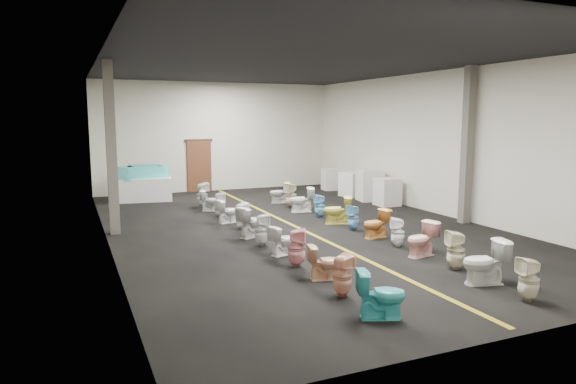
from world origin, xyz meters
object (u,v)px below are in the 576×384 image
at_px(appliance_crate_b, 370,185).
at_px(toilet_left_2, 325,262).
at_px(appliance_crate_d, 330,179).
at_px(toilet_right_7, 337,210).
at_px(toilet_left_7, 241,216).
at_px(bathtub, 144,172).
at_px(toilet_right_3, 422,239).
at_px(toilet_right_4, 398,232).
at_px(toilet_left_4, 283,240).
at_px(toilet_left_9, 219,204).
at_px(toilet_left_6, 252,222).
at_px(toilet_right_10, 291,195).
at_px(toilet_left_0, 381,294).
at_px(toilet_right_1, 485,262).
at_px(toilet_right_9, 301,200).
at_px(toilet_left_1, 342,276).
at_px(toilet_left_3, 296,248).
at_px(toilet_left_5, 262,230).
at_px(toilet_right_6, 353,218).
at_px(toilet_left_10, 211,201).
at_px(toilet_left_11, 202,195).
at_px(toilet_right_0, 529,279).
at_px(appliance_crate_c, 353,184).
at_px(toilet_right_5, 376,224).
at_px(display_table, 145,189).
at_px(toilet_right_8, 320,206).
at_px(toilet_right_11, 280,193).
at_px(toilet_left_8, 228,211).
at_px(toilet_right_2, 456,250).

height_order(appliance_crate_b, toilet_left_2, appliance_crate_b).
bearing_deg(appliance_crate_d, toilet_right_7, -116.30).
bearing_deg(toilet_left_7, bathtub, -1.97).
xyz_separation_m(toilet_right_3, toilet_right_4, (0.02, 0.92, -0.03)).
bearing_deg(toilet_left_4, toilet_left_9, -16.01).
bearing_deg(toilet_left_6, toilet_right_10, -59.40).
bearing_deg(appliance_crate_b, toilet_left_7, -154.68).
distance_m(appliance_crate_d, toilet_left_6, 9.13).
relative_size(appliance_crate_d, toilet_left_4, 1.34).
distance_m(toilet_left_0, toilet_left_4, 3.98).
distance_m(toilet_right_1, toilet_right_9, 7.99).
distance_m(toilet_left_1, toilet_left_3, 1.93).
xyz_separation_m(appliance_crate_d, toilet_left_9, (-5.95, -3.90, -0.07)).
bearing_deg(toilet_left_5, toilet_left_2, -162.06).
height_order(bathtub, toilet_left_1, bathtub).
bearing_deg(toilet_right_6, toilet_left_10, -172.06).
height_order(appliance_crate_d, toilet_left_0, appliance_crate_d).
bearing_deg(toilet_right_3, toilet_left_4, -126.64).
xyz_separation_m(toilet_left_11, toilet_right_0, (2.77, -11.18, -0.04)).
height_order(toilet_right_1, toilet_right_10, toilet_right_10).
relative_size(toilet_left_2, toilet_right_3, 0.86).
relative_size(appliance_crate_c, toilet_right_6, 1.34).
height_order(bathtub, appliance_crate_c, bathtub).
relative_size(toilet_left_3, toilet_right_5, 1.10).
distance_m(toilet_left_3, toilet_right_4, 2.94).
bearing_deg(toilet_left_10, toilet_left_0, -156.90).
xyz_separation_m(toilet_right_1, toilet_right_3, (0.15, 2.03, -0.03)).
bearing_deg(toilet_right_3, toilet_right_9, 170.75).
height_order(toilet_right_4, toilet_right_10, toilet_right_10).
bearing_deg(toilet_left_5, toilet_right_3, -114.10).
distance_m(display_table, toilet_left_9, 4.37).
relative_size(bathtub, toilet_left_1, 2.51).
distance_m(appliance_crate_c, toilet_right_1, 10.82).
bearing_deg(appliance_crate_c, toilet_left_1, -121.33).
bearing_deg(toilet_right_5, toilet_left_2, -54.04).
distance_m(toilet_left_4, toilet_right_5, 2.87).
relative_size(toilet_right_8, toilet_right_11, 0.96).
distance_m(toilet_left_0, toilet_right_6, 6.23).
distance_m(toilet_left_0, toilet_right_1, 2.73).
bearing_deg(toilet_left_10, toilet_right_1, -141.04).
distance_m(toilet_right_5, toilet_right_11, 6.01).
xyz_separation_m(appliance_crate_c, toilet_left_0, (-5.93, -10.93, -0.09)).
xyz_separation_m(toilet_right_7, toilet_right_11, (-0.12, 4.07, -0.03)).
height_order(appliance_crate_b, toilet_left_0, appliance_crate_b).
bearing_deg(appliance_crate_d, toilet_right_1, -105.01).
bearing_deg(toilet_left_8, toilet_right_2, -168.94).
xyz_separation_m(toilet_left_2, toilet_left_9, (-0.12, 6.89, 0.05)).
relative_size(toilet_left_1, toilet_right_0, 0.98).
bearing_deg(toilet_left_1, toilet_left_5, -18.46).
xyz_separation_m(toilet_left_5, toilet_left_9, (0.07, 3.99, -0.01)).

